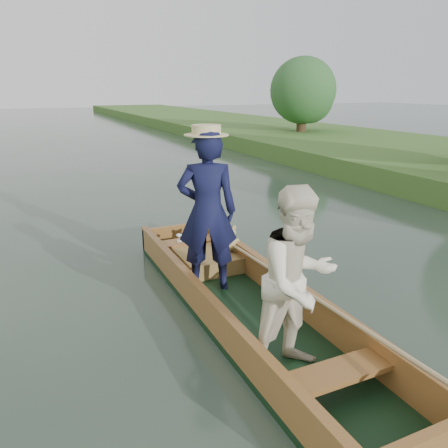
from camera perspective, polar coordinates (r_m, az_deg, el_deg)
name	(u,v)px	position (r m, az deg, el deg)	size (l,w,h in m)	color
ground	(246,316)	(5.16, 2.85, -11.96)	(120.00, 120.00, 0.00)	#283D30
trees_far	(53,92)	(12.56, -21.38, 15.73)	(22.93, 16.14, 4.39)	#47331E
punt	(245,265)	(4.77, 2.73, -5.31)	(1.14, 5.10, 2.10)	black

